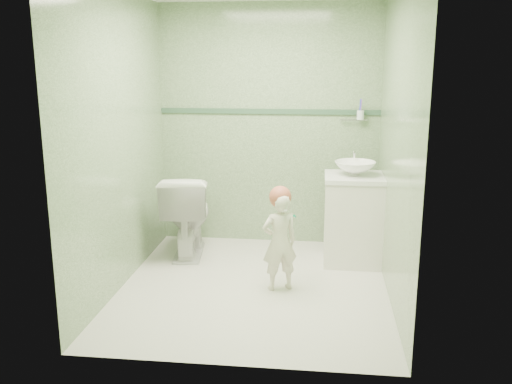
# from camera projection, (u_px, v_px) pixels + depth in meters

# --- Properties ---
(ground) EXTENTS (2.50, 2.50, 0.00)m
(ground) POSITION_uv_depth(u_px,v_px,m) (254.00, 286.00, 4.67)
(ground) COLOR silver
(ground) RESTS_ON ground
(room_shell) EXTENTS (2.50, 2.54, 2.40)m
(room_shell) POSITION_uv_depth(u_px,v_px,m) (254.00, 145.00, 4.39)
(room_shell) COLOR gray
(room_shell) RESTS_ON ground
(trim_stripe) EXTENTS (2.20, 0.02, 0.05)m
(trim_stripe) POSITION_uv_depth(u_px,v_px,m) (269.00, 111.00, 5.55)
(trim_stripe) COLOR #34553E
(trim_stripe) RESTS_ON room_shell
(vanity) EXTENTS (0.52, 0.50, 0.80)m
(vanity) POSITION_uv_depth(u_px,v_px,m) (353.00, 221.00, 5.16)
(vanity) COLOR white
(vanity) RESTS_ON ground
(counter) EXTENTS (0.54, 0.52, 0.04)m
(counter) POSITION_uv_depth(u_px,v_px,m) (355.00, 177.00, 5.06)
(counter) COLOR white
(counter) RESTS_ON vanity
(basin) EXTENTS (0.37, 0.37, 0.13)m
(basin) POSITION_uv_depth(u_px,v_px,m) (355.00, 168.00, 5.05)
(basin) COLOR white
(basin) RESTS_ON counter
(faucet) EXTENTS (0.03, 0.13, 0.18)m
(faucet) POSITION_uv_depth(u_px,v_px,m) (354.00, 156.00, 5.21)
(faucet) COLOR silver
(faucet) RESTS_ON counter
(cup_holder) EXTENTS (0.26, 0.07, 0.21)m
(cup_holder) POSITION_uv_depth(u_px,v_px,m) (360.00, 115.00, 5.40)
(cup_holder) COLOR silver
(cup_holder) RESTS_ON room_shell
(toilet) EXTENTS (0.53, 0.83, 0.80)m
(toilet) POSITION_uv_depth(u_px,v_px,m) (187.00, 214.00, 5.38)
(toilet) COLOR white
(toilet) RESTS_ON ground
(toddler) EXTENTS (0.35, 0.30, 0.81)m
(toddler) POSITION_uv_depth(u_px,v_px,m) (280.00, 242.00, 4.54)
(toddler) COLOR white
(toddler) RESTS_ON ground
(hair_cap) EXTENTS (0.18, 0.18, 0.18)m
(hair_cap) POSITION_uv_depth(u_px,v_px,m) (280.00, 197.00, 4.47)
(hair_cap) COLOR #B35940
(hair_cap) RESTS_ON toddler
(teal_toothbrush) EXTENTS (0.10, 0.14, 0.08)m
(teal_toothbrush) POSITION_uv_depth(u_px,v_px,m) (294.00, 216.00, 4.38)
(teal_toothbrush) COLOR #048C62
(teal_toothbrush) RESTS_ON toddler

